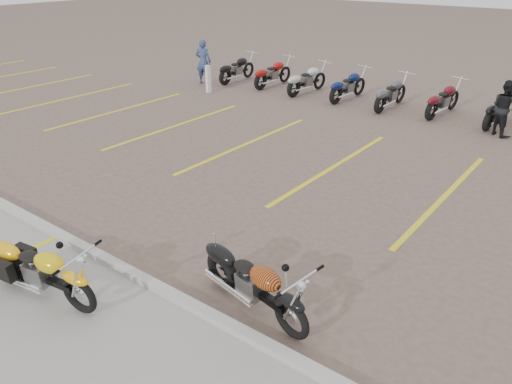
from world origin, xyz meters
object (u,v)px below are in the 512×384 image
flame_cruiser (253,284)px  bollard (208,79)px  person_a (203,62)px  yellow_cruiser (41,272)px  person_b (505,108)px

flame_cruiser → bollard: bearing=146.7°
flame_cruiser → person_a: size_ratio=1.23×
bollard → person_a: bearing=139.5°
yellow_cruiser → flame_cruiser: 3.14m
yellow_cruiser → flame_cruiser: (2.66, 1.67, 0.00)m
yellow_cruiser → person_a: person_a is taller
yellow_cruiser → person_b: bearing=65.7°
yellow_cruiser → person_b: (3.46, 12.12, 0.35)m
flame_cruiser → person_b: (0.81, 10.45, 0.35)m
person_a → yellow_cruiser: bearing=102.4°
flame_cruiser → person_a: 14.36m
bollard → person_b: bearing=7.9°
yellow_cruiser → bollard: size_ratio=2.11×
yellow_cruiser → person_b: 12.61m
flame_cruiser → bollard: bollard is taller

